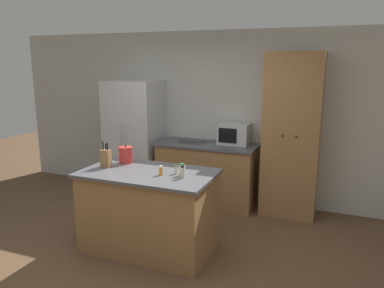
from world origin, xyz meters
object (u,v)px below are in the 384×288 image
at_px(spice_bottle_amber_oil, 161,171).
at_px(pantry_cabinet, 292,136).
at_px(microwave, 234,134).
at_px(knife_block, 106,158).
at_px(spice_bottle_short_red, 183,172).
at_px(refrigerator, 135,138).
at_px(kettle, 126,155).
at_px(spice_bottle_tall_dark, 182,170).
at_px(spice_bottle_green_herb, 176,170).

bearing_deg(spice_bottle_amber_oil, pantry_cabinet, 56.43).
distance_m(microwave, knife_block, 2.05).
bearing_deg(spice_bottle_short_red, pantry_cabinet, 62.86).
bearing_deg(refrigerator, kettle, -63.35).
height_order(knife_block, spice_bottle_tall_dark, knife_block).
relative_size(pantry_cabinet, knife_block, 7.50).
xyz_separation_m(microwave, spice_bottle_tall_dark, (-0.09, -1.73, -0.09)).
bearing_deg(spice_bottle_green_herb, spice_bottle_tall_dark, -18.05).
distance_m(spice_bottle_short_red, spice_bottle_green_herb, 0.17).
bearing_deg(spice_bottle_short_red, refrigerator, 133.21).
bearing_deg(spice_bottle_short_red, spice_bottle_amber_oil, 178.74).
bearing_deg(spice_bottle_amber_oil, knife_block, 176.36).
height_order(pantry_cabinet, kettle, pantry_cabinet).
bearing_deg(pantry_cabinet, kettle, -140.93).
distance_m(refrigerator, spice_bottle_green_herb, 2.12).
height_order(refrigerator, spice_bottle_short_red, refrigerator).
bearing_deg(spice_bottle_green_herb, spice_bottle_short_red, -41.02).
relative_size(microwave, kettle, 2.05).
relative_size(pantry_cabinet, spice_bottle_amber_oil, 21.86).
distance_m(spice_bottle_short_red, spice_bottle_amber_oil, 0.26).
relative_size(knife_block, spice_bottle_amber_oil, 2.91).
relative_size(spice_bottle_green_herb, kettle, 0.44).
xyz_separation_m(pantry_cabinet, spice_bottle_tall_dark, (-0.93, -1.66, -0.14)).
bearing_deg(knife_block, microwave, 59.14).
relative_size(refrigerator, knife_block, 6.11).
relative_size(spice_bottle_tall_dark, spice_bottle_amber_oil, 1.26).
distance_m(pantry_cabinet, spice_bottle_short_red, 1.96).
bearing_deg(spice_bottle_amber_oil, spice_bottle_green_herb, 37.41).
relative_size(spice_bottle_tall_dark, spice_bottle_green_herb, 1.36).
height_order(refrigerator, spice_bottle_tall_dark, refrigerator).
bearing_deg(spice_bottle_amber_oil, kettle, 154.54).
bearing_deg(spice_bottle_green_herb, knife_block, -176.34).
bearing_deg(knife_block, spice_bottle_short_red, -3.02).
height_order(refrigerator, spice_bottle_green_herb, refrigerator).
xyz_separation_m(microwave, spice_bottle_green_herb, (-0.18, -1.70, -0.11)).
relative_size(knife_block, spice_bottle_green_herb, 3.13).
relative_size(spice_bottle_tall_dark, spice_bottle_short_red, 0.96).
relative_size(pantry_cabinet, spice_bottle_short_red, 16.69).
bearing_deg(spice_bottle_tall_dark, refrigerator, 133.90).
xyz_separation_m(spice_bottle_short_red, spice_bottle_green_herb, (-0.12, 0.11, -0.02)).
relative_size(refrigerator, spice_bottle_short_red, 13.60).
height_order(spice_bottle_amber_oil, spice_bottle_green_herb, spice_bottle_amber_oil).
bearing_deg(pantry_cabinet, knife_block, -138.23).
bearing_deg(spice_bottle_tall_dark, spice_bottle_green_herb, 161.95).
relative_size(microwave, knife_block, 1.49).
height_order(microwave, spice_bottle_short_red, microwave).
distance_m(microwave, spice_bottle_green_herb, 1.71).
relative_size(microwave, spice_bottle_green_herb, 4.66).
height_order(refrigerator, microwave, refrigerator).
relative_size(microwave, spice_bottle_short_red, 3.32).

